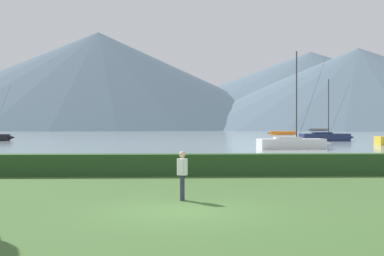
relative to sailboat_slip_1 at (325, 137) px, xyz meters
The scene contains 9 objects.
ground_plane 72.18m from the sailboat_slip_1, 109.90° to the right, with size 1000.00×1000.00×0.00m, color #3D602D.
harbor_water 73.37m from the sailboat_slip_1, 109.57° to the left, with size 320.00×246.00×0.00m, color #8C9EA3.
hedge_line 61.95m from the sailboat_slip_1, 113.37° to the right, with size 80.00×1.20×1.08m, color #284C23.
sailboat_slip_1 is the anchor object (origin of this frame).
sailboat_slip_4 30.71m from the sailboat_slip_1, 113.13° to the right, with size 8.26×3.12×10.45m.
person_standing_walker 70.02m from the sailboat_slip_1, 110.50° to the right, with size 0.36×0.57×1.65m.
distant_hill_west_ridge 327.64m from the sailboat_slip_1, 75.24° to the left, with size 323.73×323.73×60.05m, color #4C6070.
distant_hill_central_peak 266.95m from the sailboat_slip_1, 68.83° to the left, with size 256.63×256.63×52.92m, color #4C6070.
distant_hill_east_ridge 303.17m from the sailboat_slip_1, 104.98° to the left, with size 298.79×298.79×69.83m, color #425666.
Camera 1 is at (-0.30, -15.00, 2.50)m, focal length 48.39 mm.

